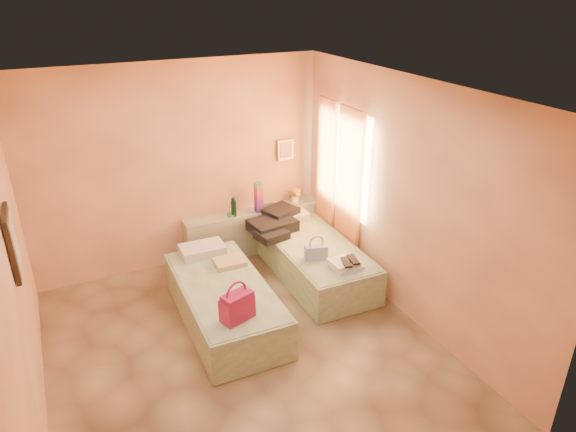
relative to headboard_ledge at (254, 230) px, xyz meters
name	(u,v)px	position (x,y,z in m)	size (l,w,h in m)	color
ground	(246,351)	(-0.98, -2.10, -0.33)	(4.50, 4.50, 0.00)	#9E885F
room_walls	(238,178)	(-0.77, -1.53, 1.46)	(4.02, 4.51, 2.81)	#FCBA86
headboard_ledge	(254,230)	(0.00, 0.00, 0.00)	(2.05, 0.30, 0.65)	#ACB393
bed_left	(225,303)	(-0.98, -1.47, -0.08)	(0.90, 2.00, 0.50)	#ADC7A0
bed_right	(314,260)	(0.44, -1.05, -0.08)	(0.90, 2.00, 0.50)	#ADC7A0
water_bottle	(234,207)	(-0.32, -0.07, 0.46)	(0.08, 0.08, 0.27)	#143722
rainbow_box	(259,197)	(0.06, -0.08, 0.55)	(0.10, 0.10, 0.44)	#A41448
small_dish	(232,214)	(-0.34, -0.04, 0.34)	(0.13, 0.13, 0.03)	#447C55
green_book	(269,206)	(0.26, 0.00, 0.34)	(0.19, 0.14, 0.03)	#274930
flower_vase	(295,194)	(0.68, 0.01, 0.46)	(0.20, 0.20, 0.26)	white
magenta_handbag	(237,306)	(-1.07, -2.16, 0.33)	(0.34, 0.19, 0.32)	#A41448
khaki_garment	(229,262)	(-0.76, -1.06, 0.21)	(0.37, 0.29, 0.06)	tan
clothes_pile	(276,223)	(0.16, -0.44, 0.28)	(0.67, 0.67, 0.20)	black
blue_handbag	(316,252)	(0.27, -1.41, 0.27)	(0.28, 0.12, 0.18)	#40639B
towel_stack	(346,264)	(0.49, -1.77, 0.23)	(0.35, 0.30, 0.10)	white
sandal_pair	(350,261)	(0.51, -1.82, 0.29)	(0.18, 0.24, 0.02)	black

